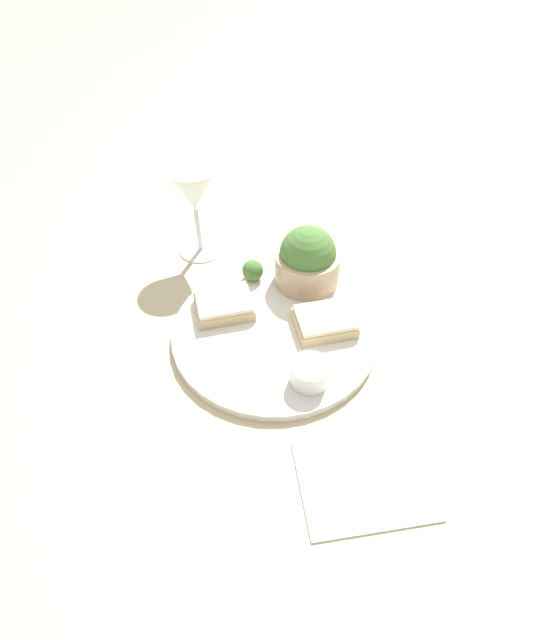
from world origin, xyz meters
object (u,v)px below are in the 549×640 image
Objects in this scene: sauce_ramekin at (310,372)px; salad_bowl at (307,260)px; wine_glass at (193,192)px; napkin at (365,480)px; cheese_toast_near at (224,305)px; cheese_toast_far at (325,322)px.

salad_bowl is at bearing 94.59° from sauce_ramekin.
wine_glass is 0.52m from napkin.
cheese_toast_near is at bearing 138.79° from sauce_ramekin.
napkin is (0.06, -0.24, -0.02)m from cheese_toast_far.
salad_bowl is 1.01× the size of cheese_toast_far.
cheese_toast_near and cheese_toast_far have the same top height.
sauce_ramekin is at bearing 119.64° from napkin.
cheese_toast_near is at bearing 172.98° from cheese_toast_far.
sauce_ramekin is 0.19m from cheese_toast_near.
wine_glass is at bearing 126.78° from sauce_ramekin.
sauce_ramekin is at bearing -85.41° from salad_bowl.
cheese_toast_far is 0.64× the size of wine_glass.
sauce_ramekin reaches higher than cheese_toast_far.
sauce_ramekin is (0.02, -0.21, -0.02)m from salad_bowl.
salad_bowl is 1.01× the size of cheese_toast_near.
sauce_ramekin is 0.29× the size of napkin.
sauce_ramekin is 0.10m from cheese_toast_far.
sauce_ramekin is at bearing -41.21° from cheese_toast_near.
napkin is (0.09, -0.34, -0.05)m from salad_bowl.
cheese_toast_far is at bearing -7.02° from cheese_toast_near.
sauce_ramekin is 0.32× the size of wine_glass.
cheese_toast_near is at bearing 130.17° from napkin.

